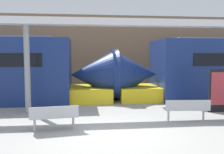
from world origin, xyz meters
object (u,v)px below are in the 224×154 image
at_px(bench_far, 187,108).
at_px(support_column_near, 27,69).
at_px(poster_board, 220,90).
at_px(bench_near, 54,115).

height_order(bench_far, support_column_near, support_column_near).
bearing_deg(poster_board, bench_near, -164.05).
xyz_separation_m(bench_near, poster_board, (6.36, 1.82, 0.41)).
height_order(bench_near, support_column_near, support_column_near).
bearing_deg(bench_near, bench_far, -0.79).
xyz_separation_m(poster_board, support_column_near, (-7.68, 0.80, 0.87)).
bearing_deg(bench_far, poster_board, 38.61).
relative_size(bench_near, poster_board, 0.85).
bearing_deg(support_column_near, bench_near, -63.32).
distance_m(bench_near, poster_board, 6.63).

